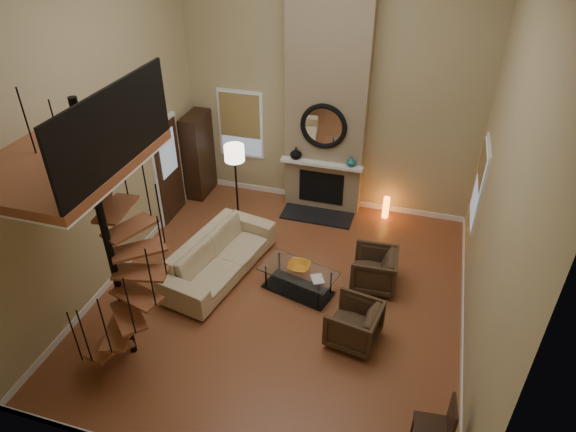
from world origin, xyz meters
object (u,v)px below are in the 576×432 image
(coffee_table, at_px, (298,278))
(side_chair, at_px, (439,425))
(armchair_far, at_px, (358,325))
(accent_lamp, at_px, (386,207))
(hutch, at_px, (199,155))
(sofa, at_px, (220,255))
(armchair_near, at_px, (378,270))
(floor_lamp, at_px, (235,159))

(coffee_table, height_order, side_chair, side_chair)
(armchair_far, distance_m, accent_lamp, 3.62)
(coffee_table, bearing_deg, hutch, 139.13)
(armchair_far, distance_m, side_chair, 1.97)
(sofa, distance_m, accent_lamp, 3.74)
(armchair_near, bearing_deg, coffee_table, -70.79)
(hutch, xyz_separation_m, sofa, (1.52, -2.52, -0.55))
(accent_lamp, xyz_separation_m, side_chair, (1.28, -5.13, 0.28))
(hutch, distance_m, armchair_far, 5.47)
(sofa, height_order, side_chair, side_chair)
(coffee_table, relative_size, floor_lamp, 0.83)
(armchair_far, xyz_separation_m, floor_lamp, (-2.99, 2.66, 1.06))
(coffee_table, xyz_separation_m, floor_lamp, (-1.80, 1.79, 1.13))
(coffee_table, distance_m, accent_lamp, 2.97)
(hutch, relative_size, armchair_far, 2.44)
(armchair_far, bearing_deg, side_chair, 48.73)
(floor_lamp, bearing_deg, hutch, 145.94)
(armchair_far, bearing_deg, accent_lamp, -169.97)
(hutch, distance_m, coffee_table, 4.03)
(accent_lamp, relative_size, side_chair, 0.51)
(side_chair, bearing_deg, armchair_near, 111.37)
(hutch, distance_m, floor_lamp, 1.52)
(sofa, xyz_separation_m, floor_lamp, (-0.32, 1.71, 1.02))
(side_chair, bearing_deg, hutch, 137.44)
(armchair_near, bearing_deg, side_chair, 18.65)
(coffee_table, bearing_deg, armchair_far, -36.35)
(sofa, height_order, coffee_table, sofa)
(accent_lamp, height_order, side_chair, side_chair)
(sofa, height_order, armchair_far, sofa)
(armchair_near, bearing_deg, floor_lamp, -115.00)
(accent_lamp, distance_m, side_chair, 5.29)
(sofa, bearing_deg, accent_lamp, -33.66)
(sofa, xyz_separation_m, armchair_far, (2.67, -0.95, -0.04))
(hutch, relative_size, armchair_near, 2.41)
(hutch, bearing_deg, sofa, -58.87)
(armchair_far, relative_size, side_chair, 0.83)
(sofa, bearing_deg, hutch, 42.11)
(armchair_near, xyz_separation_m, accent_lamp, (-0.14, 2.22, -0.10))
(hutch, xyz_separation_m, floor_lamp, (1.20, -0.81, 0.46))
(armchair_near, height_order, armchair_far, armchair_near)
(armchair_far, height_order, accent_lamp, armchair_far)
(armchair_near, distance_m, armchair_far, 1.40)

